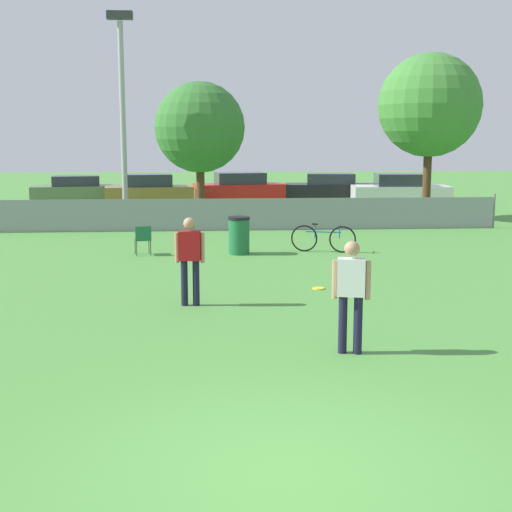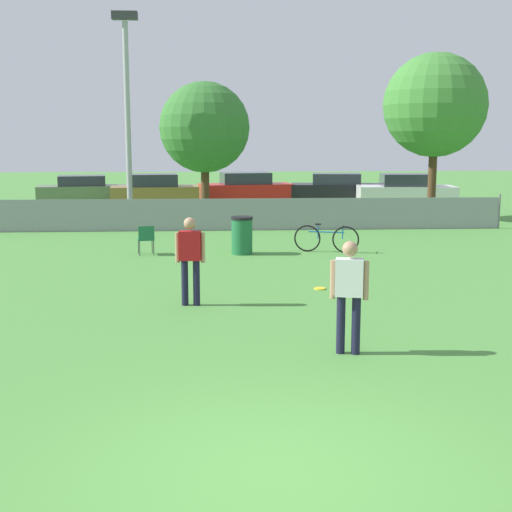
{
  "view_description": "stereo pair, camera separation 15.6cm",
  "coord_description": "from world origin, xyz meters",
  "px_view_note": "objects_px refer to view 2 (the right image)",
  "views": [
    {
      "loc": [
        -0.74,
        -6.39,
        3.19
      ],
      "look_at": [
        0.19,
        6.36,
        1.05
      ],
      "focal_mm": 50.0,
      "sensor_mm": 36.0,
      "label": 1
    },
    {
      "loc": [
        -0.58,
        -6.4,
        3.19
      ],
      "look_at": [
        0.19,
        6.36,
        1.05
      ],
      "focal_mm": 50.0,
      "sensor_mm": 36.0,
      "label": 2
    }
  ],
  "objects_px": {
    "frisbee_disc": "(320,288)",
    "trash_bin": "(242,235)",
    "parked_car_white": "(406,191)",
    "parked_car_red": "(246,188)",
    "parked_car_tan": "(155,191)",
    "tree_far_right": "(435,105)",
    "tree_near_pole": "(205,128)",
    "player_thrower_red": "(190,254)",
    "light_pole": "(127,100)",
    "parked_car_dark": "(336,188)",
    "folding_chair_sideline": "(146,238)",
    "player_receiver_white": "(349,289)",
    "parked_car_olive": "(82,189)",
    "bicycle_sideline": "(326,238)"
  },
  "relations": [
    {
      "from": "frisbee_disc",
      "to": "trash_bin",
      "type": "bearing_deg",
      "value": 107.27
    },
    {
      "from": "parked_car_white",
      "to": "parked_car_red",
      "type": "bearing_deg",
      "value": 167.94
    },
    {
      "from": "parked_car_tan",
      "to": "frisbee_disc",
      "type": "bearing_deg",
      "value": -81.01
    },
    {
      "from": "tree_far_right",
      "to": "parked_car_white",
      "type": "bearing_deg",
      "value": 84.91
    },
    {
      "from": "trash_bin",
      "to": "parked_car_white",
      "type": "bearing_deg",
      "value": 58.03
    },
    {
      "from": "tree_near_pole",
      "to": "player_thrower_red",
      "type": "xyz_separation_m",
      "value": [
        -0.15,
        -14.49,
        -2.55
      ]
    },
    {
      "from": "light_pole",
      "to": "parked_car_red",
      "type": "xyz_separation_m",
      "value": [
        4.62,
        8.38,
        -3.78
      ]
    },
    {
      "from": "parked_car_tan",
      "to": "light_pole",
      "type": "bearing_deg",
      "value": -98.93
    },
    {
      "from": "parked_car_dark",
      "to": "folding_chair_sideline",
      "type": "bearing_deg",
      "value": -110.03
    },
    {
      "from": "folding_chair_sideline",
      "to": "player_receiver_white",
      "type": "bearing_deg",
      "value": 101.14
    },
    {
      "from": "player_receiver_white",
      "to": "trash_bin",
      "type": "bearing_deg",
      "value": 110.86
    },
    {
      "from": "parked_car_tan",
      "to": "parked_car_red",
      "type": "bearing_deg",
      "value": 13.92
    },
    {
      "from": "parked_car_red",
      "to": "parked_car_dark",
      "type": "relative_size",
      "value": 1.01
    },
    {
      "from": "parked_car_olive",
      "to": "light_pole",
      "type": "bearing_deg",
      "value": -78.53
    },
    {
      "from": "tree_far_right",
      "to": "folding_chair_sideline",
      "type": "xyz_separation_m",
      "value": [
        -10.29,
        -7.72,
        -3.89
      ]
    },
    {
      "from": "tree_far_right",
      "to": "trash_bin",
      "type": "bearing_deg",
      "value": -134.8
    },
    {
      "from": "frisbee_disc",
      "to": "bicycle_sideline",
      "type": "bearing_deg",
      "value": 79.37
    },
    {
      "from": "bicycle_sideline",
      "to": "parked_car_red",
      "type": "distance_m",
      "value": 15.17
    },
    {
      "from": "parked_car_olive",
      "to": "tree_far_right",
      "type": "bearing_deg",
      "value": -37.67
    },
    {
      "from": "parked_car_dark",
      "to": "bicycle_sideline",
      "type": "bearing_deg",
      "value": -93.61
    },
    {
      "from": "bicycle_sideline",
      "to": "parked_car_white",
      "type": "distance_m",
      "value": 14.12
    },
    {
      "from": "parked_car_red",
      "to": "parked_car_olive",
      "type": "bearing_deg",
      "value": 166.93
    },
    {
      "from": "frisbee_disc",
      "to": "parked_car_red",
      "type": "distance_m",
      "value": 19.96
    },
    {
      "from": "light_pole",
      "to": "tree_far_right",
      "type": "bearing_deg",
      "value": 4.23
    },
    {
      "from": "frisbee_disc",
      "to": "trash_bin",
      "type": "distance_m",
      "value": 4.94
    },
    {
      "from": "trash_bin",
      "to": "parked_car_white",
      "type": "relative_size",
      "value": 0.23
    },
    {
      "from": "folding_chair_sideline",
      "to": "light_pole",
      "type": "bearing_deg",
      "value": -91.48
    },
    {
      "from": "frisbee_disc",
      "to": "folding_chair_sideline",
      "type": "height_order",
      "value": "folding_chair_sideline"
    },
    {
      "from": "tree_near_pole",
      "to": "folding_chair_sideline",
      "type": "height_order",
      "value": "tree_near_pole"
    },
    {
      "from": "parked_car_olive",
      "to": "parked_car_red",
      "type": "height_order",
      "value": "parked_car_red"
    },
    {
      "from": "player_thrower_red",
      "to": "player_receiver_white",
      "type": "relative_size",
      "value": 1.0
    },
    {
      "from": "folding_chair_sideline",
      "to": "bicycle_sideline",
      "type": "height_order",
      "value": "folding_chair_sideline"
    },
    {
      "from": "parked_car_white",
      "to": "folding_chair_sideline",
      "type": "bearing_deg",
      "value": -124.83
    },
    {
      "from": "tree_near_pole",
      "to": "parked_car_tan",
      "type": "height_order",
      "value": "tree_near_pole"
    },
    {
      "from": "parked_car_red",
      "to": "light_pole",
      "type": "bearing_deg",
      "value": -127.54
    },
    {
      "from": "light_pole",
      "to": "parked_car_tan",
      "type": "xyz_separation_m",
      "value": [
        0.35,
        6.83,
        -3.78
      ]
    },
    {
      "from": "bicycle_sideline",
      "to": "tree_far_right",
      "type": "bearing_deg",
      "value": 71.13
    },
    {
      "from": "folding_chair_sideline",
      "to": "trash_bin",
      "type": "distance_m",
      "value": 2.62
    },
    {
      "from": "parked_car_red",
      "to": "parked_car_white",
      "type": "bearing_deg",
      "value": -25.39
    },
    {
      "from": "folding_chair_sideline",
      "to": "parked_car_dark",
      "type": "xyz_separation_m",
      "value": [
        7.88,
        15.32,
        0.23
      ]
    },
    {
      "from": "folding_chair_sideline",
      "to": "parked_car_tan",
      "type": "bearing_deg",
      "value": -97.81
    },
    {
      "from": "light_pole",
      "to": "frisbee_disc",
      "type": "height_order",
      "value": "light_pole"
    },
    {
      "from": "player_thrower_red",
      "to": "parked_car_dark",
      "type": "xyz_separation_m",
      "value": [
        6.48,
        21.31,
        -0.29
      ]
    },
    {
      "from": "folding_chair_sideline",
      "to": "trash_bin",
      "type": "xyz_separation_m",
      "value": [
        2.62,
        0.01,
        0.05
      ]
    },
    {
      "from": "tree_far_right",
      "to": "parked_car_olive",
      "type": "bearing_deg",
      "value": 151.21
    },
    {
      "from": "light_pole",
      "to": "parked_car_olive",
      "type": "relative_size",
      "value": 1.68
    },
    {
      "from": "light_pole",
      "to": "parked_car_white",
      "type": "relative_size",
      "value": 1.66
    },
    {
      "from": "bicycle_sideline",
      "to": "trash_bin",
      "type": "relative_size",
      "value": 1.7
    },
    {
      "from": "bicycle_sideline",
      "to": "parked_car_olive",
      "type": "xyz_separation_m",
      "value": [
        -9.52,
        15.71,
        0.27
      ]
    },
    {
      "from": "tree_far_right",
      "to": "parked_car_red",
      "type": "relative_size",
      "value": 1.36
    }
  ]
}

